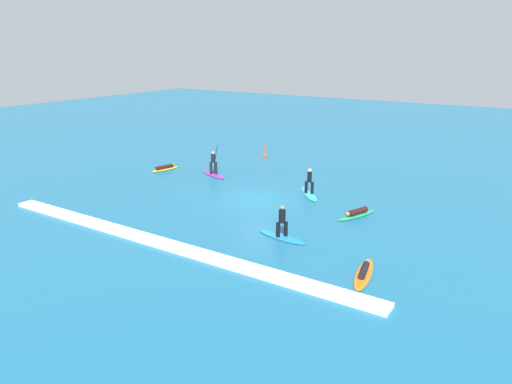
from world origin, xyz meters
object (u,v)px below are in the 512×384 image
(surfer_on_blue_board, at_px, (282,230))
(surfer_on_green_board, at_px, (357,213))
(surfer_on_teal_board, at_px, (309,189))
(surfer_on_yellow_board, at_px, (165,168))
(surfer_on_purple_board, at_px, (214,170))
(surfer_on_orange_board, at_px, (364,272))
(marker_buoy, at_px, (265,154))

(surfer_on_blue_board, bearing_deg, surfer_on_green_board, 77.07)
(surfer_on_blue_board, distance_m, surfer_on_teal_board, 7.70)
(surfer_on_teal_board, bearing_deg, surfer_on_green_board, -158.41)
(surfer_on_yellow_board, xyz_separation_m, surfer_on_purple_board, (4.22, 0.81, 0.29))
(surfer_on_green_board, bearing_deg, surfer_on_blue_board, -0.77)
(surfer_on_orange_board, bearing_deg, surfer_on_teal_board, 26.67)
(surfer_on_teal_board, bearing_deg, surfer_on_blue_board, 156.16)
(marker_buoy, bearing_deg, surfer_on_orange_board, -47.46)
(surfer_on_orange_board, xyz_separation_m, marker_buoy, (-15.58, 16.98, 0.07))
(surfer_on_blue_board, height_order, surfer_on_orange_board, surfer_on_blue_board)
(surfer_on_blue_board, distance_m, surfer_on_yellow_board, 16.32)
(surfer_on_blue_board, distance_m, surfer_on_purple_board, 13.12)
(surfer_on_teal_board, xyz_separation_m, marker_buoy, (-8.38, 7.95, -0.19))
(surfer_on_yellow_board, bearing_deg, marker_buoy, -13.61)
(surfer_on_yellow_board, distance_m, marker_buoy, 9.27)
(surfer_on_blue_board, xyz_separation_m, surfer_on_green_board, (2.02, 5.14, -0.27))
(surfer_on_purple_board, bearing_deg, surfer_on_yellow_board, 33.83)
(surfer_on_yellow_board, bearing_deg, surfer_on_purple_board, -66.07)
(surfer_on_orange_board, bearing_deg, surfer_on_green_board, 11.90)
(surfer_on_yellow_board, distance_m, surfer_on_purple_board, 4.31)
(surfer_on_purple_board, bearing_deg, surfer_on_blue_board, 166.09)
(surfer_on_teal_board, distance_m, surfer_on_purple_board, 8.33)
(surfer_on_orange_board, height_order, surfer_on_purple_board, surfer_on_purple_board)
(surfer_on_teal_board, bearing_deg, surfer_on_yellow_board, 51.24)
(surfer_on_orange_board, relative_size, surfer_on_purple_board, 1.10)
(marker_buoy, bearing_deg, surfer_on_green_board, -39.00)
(surfer_on_orange_board, relative_size, surfer_on_yellow_board, 1.25)
(surfer_on_teal_board, height_order, marker_buoy, surfer_on_teal_board)
(surfer_on_blue_board, bearing_deg, surfer_on_teal_board, 115.05)
(surfer_on_green_board, relative_size, surfer_on_teal_board, 1.03)
(surfer_on_blue_board, height_order, surfer_on_yellow_board, surfer_on_blue_board)
(surfer_on_yellow_board, relative_size, surfer_on_teal_board, 0.91)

